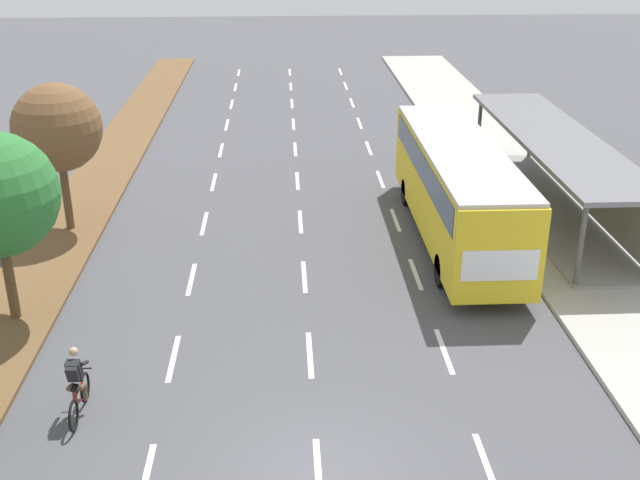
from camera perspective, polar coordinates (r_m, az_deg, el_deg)
The scene contains 10 objects.
ground_plane at distance 16.39m, azimuth -0.10°, elevation -17.16°, with size 140.00×140.00×0.00m, color #4C4C51.
median_strip at distance 34.97m, azimuth -15.52°, elevation 4.98°, with size 2.60×52.00×0.12m, color brown.
sidewalk_right at distance 35.49m, azimuth 13.44°, elevation 5.50°, with size 4.50×52.00×0.15m, color #ADAAA3.
lane_divider_left at distance 32.69m, azimuth -7.83°, elevation 4.25°, with size 0.14×47.70×0.01m.
lane_divider_center at distance 32.57m, azimuth -1.67°, elevation 4.39°, with size 0.14×47.70×0.01m.
lane_divider_right at distance 32.82m, azimuth 4.47°, elevation 4.48°, with size 0.14×47.70×0.01m.
bus_shelter at distance 29.75m, azimuth 17.25°, elevation 5.22°, with size 2.90×13.43×2.86m.
bus at distance 26.49m, azimuth 10.07°, elevation 4.18°, with size 2.54×11.29×3.37m.
cyclist at distance 18.43m, azimuth -17.46°, elevation -10.18°, with size 0.46×1.82×1.71m.
median_tree_third at distance 27.73m, azimuth -18.79°, elevation 7.80°, with size 3.00×3.00×5.14m.
Camera 1 is at (-0.59, -12.41, 10.69)m, focal length 43.47 mm.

